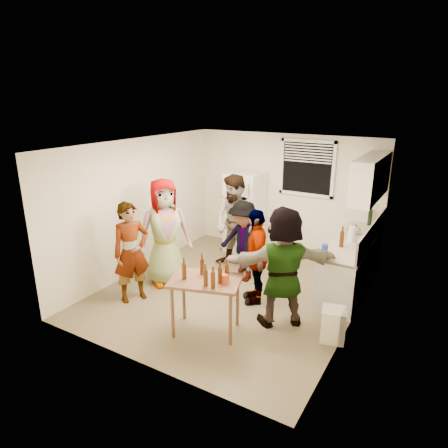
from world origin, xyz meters
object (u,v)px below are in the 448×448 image
Objects in this scene: blue_cup at (325,252)px; guest_orange at (280,322)px; guest_black at (255,300)px; refrigerator at (245,212)px; guest_back_left at (235,268)px; red_cup at (225,283)px; beer_bottle_table at (202,274)px; guest_grey at (167,282)px; wine_bottle at (369,225)px; serving_table at (206,331)px; kettle at (355,234)px; guest_back_right at (242,279)px; trash_bin at (333,323)px; beer_bottle_counter at (341,247)px; guest_stripe at (135,298)px.

guest_orange is at bearing -112.03° from blue_cup.
refrigerator is at bearing 178.11° from guest_black.
guest_back_left is (-1.88, 0.53, -0.90)m from blue_cup.
beer_bottle_table is at bearing 168.45° from red_cup.
guest_grey is 1.06× the size of guest_orange.
serving_table is (-1.48, -3.37, -0.90)m from wine_bottle.
guest_back_right is at bearing -169.71° from kettle.
trash_bin is (2.63, -2.39, -0.60)m from refrigerator.
blue_cup is at bearing -99.96° from wine_bottle.
blue_cup is at bearing -40.25° from guest_grey.
refrigerator is 2.45m from guest_black.
wine_bottle reaches higher than guest_black.
refrigerator is at bearing -89.36° from guest_orange.
beer_bottle_table is 0.12× the size of guest_back_left.
beer_bottle_counter is at bearing -111.84° from kettle.
wine_bottle reaches higher than beer_bottle_counter.
guest_grey is at bearing 146.64° from serving_table.
wine_bottle is 0.65× the size of trash_bin.
serving_table is at bearing -172.69° from red_cup.
wine_bottle is 2.70m from guest_black.
red_cup is (-1.04, -1.92, -0.09)m from beer_bottle_counter.
beer_bottle_table is at bearing -67.20° from guest_back_left.
guest_orange is (-0.79, 0.05, -0.25)m from trash_bin.
guest_orange is at bearing -59.04° from guest_grey.
trash_bin reaches higher than guest_grey.
beer_bottle_table is 1.36m from guest_black.
beer_bottle_counter is 1.59m from guest_orange.
serving_table is at bearing -124.06° from beer_bottle_counter.
beer_bottle_counter reaches higher than blue_cup.
kettle is 2.34m from guest_back_left.
kettle is at bearing 86.08° from beer_bottle_counter.
guest_back_right is (-1.52, 0.16, -0.90)m from blue_cup.
kettle is 1.84× the size of red_cup.
guest_stripe is (-3.16, -0.51, -0.25)m from trash_bin.
guest_grey is at bearing -116.36° from guest_back_left.
kettle reaches higher than blue_cup.
beer_bottle_table is 1.84m from guest_back_right.
trash_bin is at bearing 23.84° from serving_table.
serving_table is at bearing -43.89° from guest_black.
blue_cup is at bearing 60.77° from red_cup.
wine_bottle is at bearing 63.70° from kettle.
beer_bottle_counter is at bearing 102.82° from trash_bin.
guest_back_left is at bearing -150.59° from wine_bottle.
guest_black is at bearing 80.21° from serving_table.
guest_back_right is at bearing -78.20° from guest_orange.
guest_back_left is 0.52m from guest_back_right.
guest_grey is at bearing 152.11° from red_cup.
trash_bin is 1.59m from red_cup.
wine_bottle is 0.17× the size of guest_orange.
kettle reaches higher than trash_bin.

